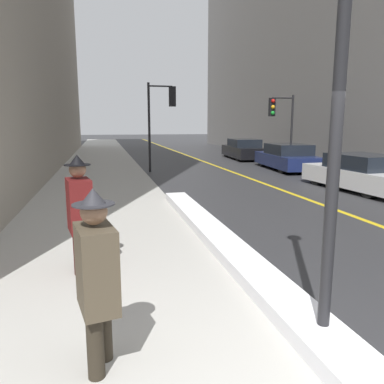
{
  "coord_description": "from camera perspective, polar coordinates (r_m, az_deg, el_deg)",
  "views": [
    {
      "loc": [
        -1.87,
        -2.19,
        2.21
      ],
      "look_at": [
        -0.4,
        4.0,
        1.05
      ],
      "focal_mm": 35.0,
      "sensor_mm": 36.0,
      "label": 1
    }
  ],
  "objects": [
    {
      "name": "pedestrian_nearside",
      "position": [
        5.78,
        -16.74,
        -2.52
      ],
      "size": [
        0.42,
        0.6,
        1.77
      ],
      "rotation": [
        0.0,
        0.0,
        -1.38
      ],
      "color": "#340C0C",
      "rests_on": "ground"
    },
    {
      "name": "pedestrian_in_fedora",
      "position": [
        3.44,
        -14.31,
        -12.01
      ],
      "size": [
        0.39,
        0.56,
        1.68
      ],
      "rotation": [
        0.0,
        0.0,
        -1.38
      ],
      "color": "#2A241B",
      "rests_on": "ground"
    },
    {
      "name": "road_centre_stripe",
      "position": [
        18.3,
        5.44,
        3.33
      ],
      "size": [
        0.16,
        80.0,
        0.0
      ],
      "color": "gold",
      "rests_on": "ground"
    },
    {
      "name": "parked_car_white",
      "position": [
        13.88,
        24.41,
        2.61
      ],
      "size": [
        2.05,
        4.33,
        1.22
      ],
      "rotation": [
        0.0,
        0.0,
        1.63
      ],
      "color": "silver",
      "rests_on": "ground"
    },
    {
      "name": "traffic_light_near",
      "position": [
        17.76,
        -4.44,
        12.64
      ],
      "size": [
        1.31,
        0.32,
        4.07
      ],
      "rotation": [
        0.0,
        0.0,
        0.01
      ],
      "color": "black",
      "rests_on": "ground"
    },
    {
      "name": "parked_car_black",
      "position": [
        24.4,
        7.85,
        6.44
      ],
      "size": [
        2.06,
        4.83,
        1.28
      ],
      "rotation": [
        0.0,
        0.0,
        1.5
      ],
      "color": "black",
      "rests_on": "ground"
    },
    {
      "name": "lamp_post",
      "position": [
        3.85,
        22.06,
        22.3
      ],
      "size": [
        0.28,
        0.28,
        5.13
      ],
      "color": "black",
      "rests_on": "ground"
    },
    {
      "name": "sidewalk_slab",
      "position": [
        17.33,
        -13.71,
        2.71
      ],
      "size": [
        4.0,
        80.0,
        0.01
      ],
      "color": "#B2AFA8",
      "rests_on": "ground"
    },
    {
      "name": "snow_bank_curb",
      "position": [
        6.96,
        4.39,
        -7.35
      ],
      "size": [
        0.57,
        8.9,
        0.2
      ],
      "color": "white",
      "rests_on": "ground"
    },
    {
      "name": "parked_car_navy",
      "position": [
        19.03,
        14.29,
        5.13
      ],
      "size": [
        2.2,
        4.75,
        1.26
      ],
      "rotation": [
        0.0,
        0.0,
        1.48
      ],
      "color": "navy",
      "rests_on": "ground"
    },
    {
      "name": "traffic_light_far",
      "position": [
        19.59,
        13.21,
        11.27
      ],
      "size": [
        1.31,
        0.32,
        3.64
      ],
      "rotation": [
        0.0,
        0.0,
        3.1
      ],
      "color": "black",
      "rests_on": "ground"
    }
  ]
}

